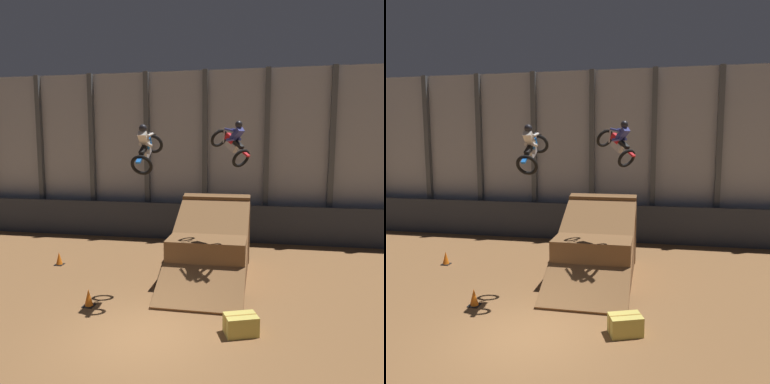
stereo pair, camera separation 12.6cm
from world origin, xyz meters
The scene contains 9 objects.
ground_plane centered at (0.00, 0.00, 0.00)m, with size 60.00×60.00×0.00m, color brown.
arena_back_wall centered at (0.00, 11.63, 4.67)m, with size 32.00×0.40×9.34m.
lower_barrier centered at (0.00, 10.66, 1.02)m, with size 31.36×0.20×2.03m.
dirt_ramp centered at (1.17, 5.56, 1.06)m, with size 3.00×5.80×3.15m.
rider_bike_left_air centered at (-0.65, 2.61, 5.15)m, with size 0.76×1.84×1.69m.
rider_bike_right_air centered at (2.07, 4.19, 5.34)m, with size 1.71×1.69×1.70m.
traffic_cone_near_ramp centered at (-5.56, 5.27, 0.28)m, with size 0.36×0.36×0.58m.
traffic_cone_arena_edge centered at (-2.36, 1.54, 0.28)m, with size 0.36×0.36×0.58m.
hay_bale_trackside centered at (2.66, 0.61, 0.28)m, with size 1.05×0.88×0.57m.
Camera 2 is at (3.24, -9.34, 5.28)m, focal length 35.00 mm.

